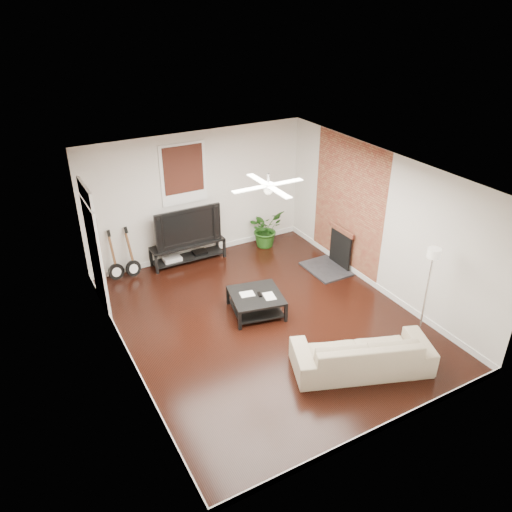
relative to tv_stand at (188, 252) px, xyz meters
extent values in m
cube|color=black|center=(0.39, -2.78, -0.23)|extent=(5.00, 6.00, 0.01)
cube|color=white|center=(0.39, -2.78, 2.57)|extent=(5.00, 6.00, 0.01)
cube|color=silver|center=(0.39, 0.22, 1.17)|extent=(5.00, 0.01, 2.80)
cube|color=silver|center=(0.39, -5.78, 1.17)|extent=(5.00, 0.01, 2.80)
cube|color=silver|center=(-2.11, -2.78, 1.17)|extent=(0.01, 6.00, 2.80)
cube|color=silver|center=(2.89, -2.78, 1.17)|extent=(0.01, 6.00, 2.80)
cube|color=brown|center=(2.88, -1.78, 1.17)|extent=(0.02, 2.20, 2.80)
cube|color=black|center=(2.59, -1.78, 0.23)|extent=(0.80, 1.10, 0.92)
cube|color=#39140F|center=(0.09, 0.19, 1.72)|extent=(1.00, 0.06, 1.30)
cube|color=white|center=(-2.07, -0.88, 1.02)|extent=(0.08, 1.00, 2.50)
cube|color=black|center=(0.00, 0.00, 0.00)|extent=(1.63, 0.44, 0.46)
imported|color=black|center=(0.00, 0.02, 0.65)|extent=(1.46, 0.19, 0.84)
cube|color=black|center=(0.35, -2.45, -0.04)|extent=(1.09, 1.09, 0.39)
imported|color=beige|center=(1.06, -4.61, 0.09)|extent=(2.32, 1.56, 0.63)
imported|color=#215117|center=(1.88, -0.14, 0.21)|extent=(0.94, 0.87, 0.87)
camera|label=1|loc=(-3.39, -9.23, 5.13)|focal=35.10mm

